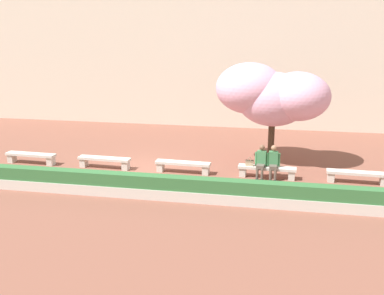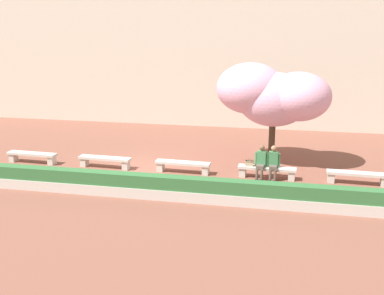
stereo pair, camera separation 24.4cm
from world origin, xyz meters
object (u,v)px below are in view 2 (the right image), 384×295
Objects in this scene: stone_bench_near_west at (32,156)px; stone_bench_far_east at (358,176)px; stone_bench_east_end at (267,170)px; stone_bench_near_east at (183,165)px; cherry_tree_main at (273,95)px; person_seated_left at (261,161)px; person_seated_right at (273,161)px; handbag at (249,163)px; stone_bench_center at (105,160)px.

stone_bench_far_east is at bearing 0.00° from stone_bench_near_west.
stone_bench_east_end is at bearing -180.00° from stone_bench_far_east.
stone_bench_near_east is (6.56, 0.00, 0.00)m from stone_bench_near_west.
stone_bench_east_end is at bearing -90.78° from cherry_tree_main.
person_seated_right is at bearing -0.05° from person_seated_left.
stone_bench_near_west is 1.71× the size of person_seated_right.
stone_bench_center is at bearing 179.74° from handbag.
handbag is (-3.95, -0.03, 0.27)m from stone_bench_far_east.
person_seated_right is 3.08m from cherry_tree_main.
stone_bench_near_west is at bearing -180.00° from stone_bench_far_east.
person_seated_right is (-3.06, -0.05, 0.38)m from stone_bench_far_east.
stone_bench_east_end is at bearing 0.00° from stone_bench_center.
stone_bench_near_west and stone_bench_far_east have the same top height.
stone_bench_near_east is 1.71× the size of person_seated_right.
stone_bench_center is 6.35m from person_seated_left.
stone_bench_east_end is 0.47× the size of cherry_tree_main.
stone_bench_near_east is at bearing -180.00° from stone_bench_far_east.
handbag is 0.07× the size of cherry_tree_main.
stone_bench_center and stone_bench_near_east have the same top height.
person_seated_right reaches higher than stone_bench_center.
person_seated_right is at bearing -1.74° from handbag.
handbag reaches higher than stone_bench_far_east.
stone_bench_near_east is at bearing 179.42° from handbag.
stone_bench_far_east is 1.71× the size of person_seated_right.
stone_bench_far_east is 0.47× the size of cherry_tree_main.
person_seated_right is (6.79, -0.05, 0.38)m from stone_bench_center.
cherry_tree_main reaches higher than person_seated_left.
stone_bench_far_east is at bearing 0.00° from stone_bench_center.
cherry_tree_main is at bearing 147.48° from stone_bench_far_east.
stone_bench_near_east is at bearing 179.00° from person_seated_left.
cherry_tree_main reaches higher than stone_bench_far_east.
cherry_tree_main is at bearing 11.87° from stone_bench_near_west.
stone_bench_near_west is at bearing 180.00° from stone_bench_center.
stone_bench_near_west is at bearing -168.13° from cherry_tree_main.
stone_bench_east_end is 0.72m from handbag.
person_seated_left is at bearing -1.00° from stone_bench_near_east.
stone_bench_far_east is 3.96m from handbag.
stone_bench_far_east is (3.28, 0.00, 0.00)m from stone_bench_east_end.
stone_bench_near_east is 3.08m from person_seated_left.
cherry_tree_main is (3.31, 2.07, 2.60)m from stone_bench_near_east.
stone_bench_near_west and stone_bench_center have the same top height.
person_seated_right is (0.22, -0.05, 0.38)m from stone_bench_east_end.
handbag reaches higher than stone_bench_near_west.
stone_bench_near_west is 1.71× the size of person_seated_left.
person_seated_left is 3.81× the size of handbag.
stone_bench_center is at bearing 180.00° from stone_bench_east_end.
stone_bench_near_west is 13.13m from stone_bench_far_east.
cherry_tree_main is at bearing 95.24° from person_seated_right.
stone_bench_near_west is at bearing 180.00° from stone_bench_east_end.
stone_bench_center and stone_bench_far_east have the same top height.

